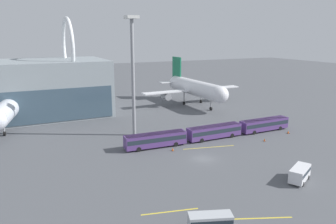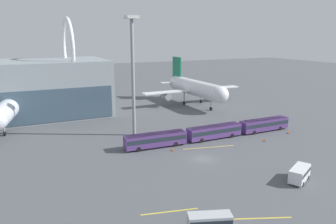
{
  "view_description": "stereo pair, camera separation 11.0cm",
  "coord_description": "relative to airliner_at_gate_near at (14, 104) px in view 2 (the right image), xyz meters",
  "views": [
    {
      "loc": [
        -32.05,
        -50.88,
        23.4
      ],
      "look_at": [
        3.59,
        23.33,
        4.0
      ],
      "focal_mm": 35.0,
      "sensor_mm": 36.0,
      "label": 1
    },
    {
      "loc": [
        -31.95,
        -50.93,
        23.4
      ],
      "look_at": [
        3.59,
        23.33,
        4.0
      ],
      "focal_mm": 35.0,
      "sensor_mm": 36.0,
      "label": 2
    }
  ],
  "objects": [
    {
      "name": "traffic_cone_1",
      "position": [
        59.78,
        -40.24,
        -4.95
      ],
      "size": [
        0.64,
        0.64,
        0.63
      ],
      "color": "black",
      "rests_on": "ground_plane"
    },
    {
      "name": "traffic_cone_0",
      "position": [
        28.79,
        -39.13,
        -4.94
      ],
      "size": [
        0.53,
        0.53,
        0.65
      ],
      "color": "black",
      "rests_on": "ground_plane"
    },
    {
      "name": "lane_stripe_1",
      "position": [
        17.76,
        -60.47,
        -5.25
      ],
      "size": [
        7.81,
        2.04,
        0.01
      ],
      "primitive_type": "cube",
      "rotation": [
        0.0,
        0.0,
        -0.23
      ],
      "color": "yellow",
      "rests_on": "ground_plane"
    },
    {
      "name": "service_van_crossing",
      "position": [
        20.32,
        -66.48,
        -3.98
      ],
      "size": [
        5.74,
        3.69,
        2.14
      ],
      "rotation": [
        0.0,
        0.0,
        2.79
      ],
      "color": "#B2B7BC",
      "rests_on": "ground_plane"
    },
    {
      "name": "lane_stripe_4",
      "position": [
        30.89,
        -34.31,
        -5.25
      ],
      "size": [
        6.09,
        0.37,
        0.01
      ],
      "primitive_type": "cube",
      "rotation": [
        0.0,
        0.0,
        0.02
      ],
      "color": "yellow",
      "rests_on": "ground_plane"
    },
    {
      "name": "lane_stripe_0",
      "position": [
        36.73,
        -40.55,
        -5.25
      ],
      "size": [
        11.13,
        2.81,
        0.01
      ],
      "primitive_type": "cube",
      "rotation": [
        0.0,
        0.0,
        -0.23
      ],
      "color": "yellow",
      "rests_on": "ground_plane"
    },
    {
      "name": "floodlight_mast",
      "position": [
        25.39,
        -25.32,
        11.48
      ],
      "size": [
        2.76,
        2.76,
        27.6
      ],
      "color": "gray",
      "rests_on": "ground_plane"
    },
    {
      "name": "shuttle_bus_1",
      "position": [
        41.16,
        -35.82,
        -3.45
      ],
      "size": [
        13.49,
        2.93,
        3.05
      ],
      "rotation": [
        0.0,
        0.0,
        0.01
      ],
      "color": "#56387A",
      "rests_on": "ground_plane"
    },
    {
      "name": "lane_stripe_2",
      "position": [
        28.07,
        -67.22,
        -5.25
      ],
      "size": [
        7.29,
        3.17,
        0.01
      ],
      "primitive_type": "cube",
      "rotation": [
        0.0,
        0.0,
        -0.39
      ],
      "color": "yellow",
      "rests_on": "ground_plane"
    },
    {
      "name": "airliner_at_gate_far",
      "position": [
        56.33,
        -0.41,
        0.55
      ],
      "size": [
        36.94,
        34.64,
        15.49
      ],
      "rotation": [
        0.0,
        0.0,
        -1.56
      ],
      "color": "white",
      "rests_on": "ground_plane"
    },
    {
      "name": "airliner_at_gate_near",
      "position": [
        0.0,
        0.0,
        0.0
      ],
      "size": [
        42.21,
        40.11,
        13.04
      ],
      "rotation": [
        0.0,
        0.0,
        -1.78
      ],
      "color": "silver",
      "rests_on": "ground_plane"
    },
    {
      "name": "traffic_cone_2",
      "position": [
        50.31,
        -42.48,
        -4.92
      ],
      "size": [
        0.51,
        0.51,
        0.7
      ],
      "color": "black",
      "rests_on": "ground_plane"
    },
    {
      "name": "shuttle_bus_2",
      "position": [
        55.82,
        -36.05,
        -3.45
      ],
      "size": [
        13.48,
        2.92,
        3.05
      ],
      "rotation": [
        0.0,
        0.0,
        0.01
      ],
      "color": "#56387A",
      "rests_on": "ground_plane"
    },
    {
      "name": "ground_plane",
      "position": [
        32.18,
        -45.67,
        -5.26
      ],
      "size": [
        440.0,
        440.0,
        0.0
      ],
      "primitive_type": "plane",
      "color": "#515459"
    },
    {
      "name": "shuttle_bus_0",
      "position": [
        26.5,
        -35.52,
        -3.45
      ],
      "size": [
        13.58,
        3.44,
        3.05
      ],
      "rotation": [
        0.0,
        0.0,
        -0.05
      ],
      "color": "#56387A",
      "rests_on": "ground_plane"
    },
    {
      "name": "service_van_foreground",
      "position": [
        41.13,
        -61.04,
        -3.84
      ],
      "size": [
        5.73,
        4.4,
        2.4
      ],
      "rotation": [
        0.0,
        0.0,
        0.49
      ],
      "color": "silver",
      "rests_on": "ground_plane"
    },
    {
      "name": "lane_stripe_3",
      "position": [
        39.8,
        -31.68,
        -5.25
      ],
      "size": [
        8.52,
        1.72,
        0.01
      ],
      "primitive_type": "cube",
      "rotation": [
        0.0,
        0.0,
        0.17
      ],
      "color": "yellow",
      "rests_on": "ground_plane"
    }
  ]
}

